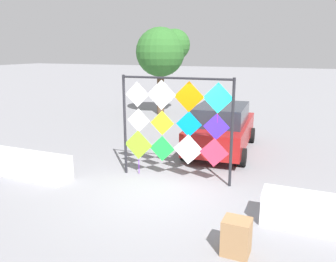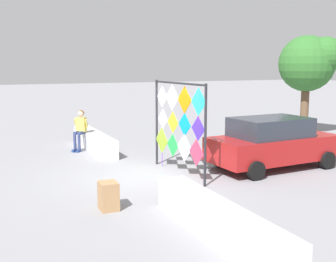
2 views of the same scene
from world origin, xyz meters
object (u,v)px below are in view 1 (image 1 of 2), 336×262
Objects in this scene: parked_car at (221,128)px; cardboard_box_large at (236,237)px; kite_display_rack at (176,120)px; tree_broadleaf at (163,51)px.

parked_car is 5.90m from cardboard_box_large.
tree_broadleaf is at bearing 115.17° from kite_display_rack.
tree_broadleaf is (-4.37, 5.33, 2.43)m from parked_car.
kite_display_rack is 3.66m from cardboard_box_large.
parked_car is at bearing 80.64° from kite_display_rack.
kite_display_rack is 0.66× the size of tree_broadleaf.
parked_car is 0.93× the size of tree_broadleaf.
cardboard_box_large is at bearing -51.98° from kite_display_rack.
kite_display_rack is 0.70× the size of parked_car.
cardboard_box_large is (1.63, -5.65, -0.48)m from parked_car.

